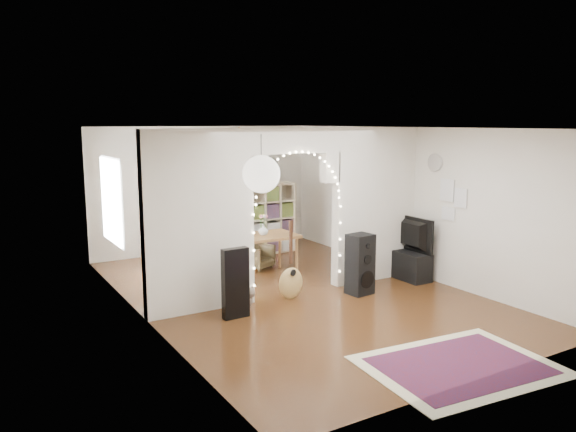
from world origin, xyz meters
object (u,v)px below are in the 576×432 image
floor_speaker (360,264)px  bookcase (262,219)px  media_console (405,264)px  acoustic_guitar (291,271)px  dining_chair_right (206,252)px  dining_table (263,239)px  dining_chair_left (258,256)px

floor_speaker → bookcase: (-0.01, 3.32, 0.26)m
floor_speaker → media_console: 1.37m
acoustic_guitar → dining_chair_right: (-0.33, 2.64, -0.19)m
media_console → dining_table: (-2.12, 1.47, 0.43)m
dining_chair_left → media_console: bearing=-68.4°
acoustic_guitar → dining_table: (0.31, 1.47, 0.21)m
bookcase → dining_chair_right: bearing=-169.5°
dining_table → dining_chair_left: dining_table is taller
dining_chair_right → media_console: bearing=-42.7°
dining_table → dining_chair_left: bearing=74.0°
bookcase → acoustic_guitar: bearing=-113.4°
floor_speaker → dining_table: bearing=107.2°
acoustic_guitar → dining_chair_right: acoustic_guitar is taller
media_console → bookcase: (-1.32, 2.99, 0.50)m
acoustic_guitar → media_console: 2.44m
floor_speaker → dining_chair_left: size_ratio=1.97×
acoustic_guitar → dining_table: 1.52m
bookcase → dining_table: 1.71m
media_console → dining_chair_right: dining_chair_right is taller
bookcase → dining_chair_left: bearing=-125.6°
bookcase → dining_chair_left: bookcase is taller
bookcase → dining_chair_right: size_ratio=2.42×
media_console → dining_chair_right: size_ratio=1.60×
dining_table → dining_chair_right: dining_table is taller
bookcase → dining_chair_right: (-1.44, -0.35, -0.47)m
floor_speaker → dining_table: (-0.81, 1.81, 0.18)m
acoustic_guitar → dining_chair_right: size_ratio=1.73×
dining_table → media_console: bearing=-33.8°
dining_table → dining_chair_left: (0.15, 0.49, -0.45)m
bookcase → dining_chair_right: 1.55m
acoustic_guitar → floor_speaker: (1.12, -0.34, 0.03)m
acoustic_guitar → dining_chair_right: 2.67m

